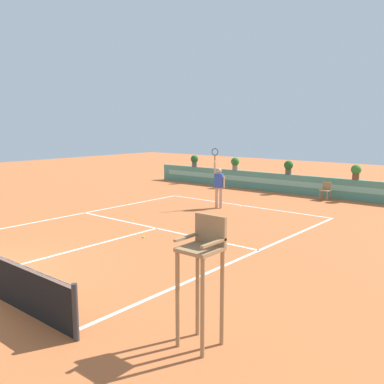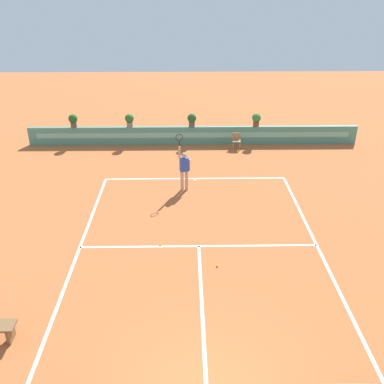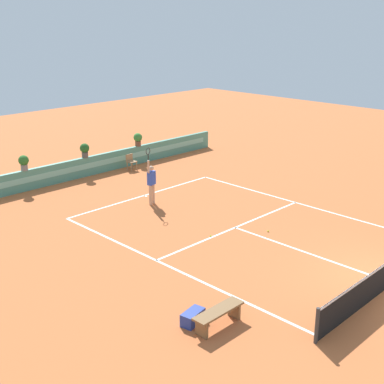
{
  "view_description": "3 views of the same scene",
  "coord_description": "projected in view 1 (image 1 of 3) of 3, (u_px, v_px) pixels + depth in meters",
  "views": [
    {
      "loc": [
        10.09,
        -3.82,
        3.57
      ],
      "look_at": [
        -0.2,
        8.58,
        1.0
      ],
      "focal_mm": 39.41,
      "sensor_mm": 36.0,
      "label": 1
    },
    {
      "loc": [
        -0.43,
        -5.9,
        8.42
      ],
      "look_at": [
        -0.2,
        8.58,
        1.0
      ],
      "focal_mm": 39.94,
      "sensor_mm": 36.0,
      "label": 2
    },
    {
      "loc": [
        -14.68,
        -5.81,
        7.83
      ],
      "look_at": [
        -0.2,
        8.58,
        1.0
      ],
      "focal_mm": 49.22,
      "sensor_mm": 36.0,
      "label": 3
    }
  ],
  "objects": [
    {
      "name": "back_wall_barrier",
      "position": [
        289.0,
        184.0,
        22.21
      ],
      "size": [
        18.0,
        0.21,
        1.0
      ],
      "color": "#4C8E7A",
      "rests_on": "ground"
    },
    {
      "name": "tennis_player",
      "position": [
        219.0,
        184.0,
        18.16
      ],
      "size": [
        0.61,
        0.3,
        2.58
      ],
      "color": "tan",
      "rests_on": "ground"
    },
    {
      "name": "tennis_ball_near_baseline",
      "position": [
        132.0,
        222.0,
        15.58
      ],
      "size": [
        0.07,
        0.07,
        0.07
      ],
      "primitive_type": "sphere",
      "color": "#CCE033",
      "rests_on": "ground"
    },
    {
      "name": "court_lines",
      "position": [
        163.0,
        227.0,
        14.94
      ],
      "size": [
        8.32,
        11.94,
        0.01
      ],
      "color": "white",
      "rests_on": "ground"
    },
    {
      "name": "umpire_chair",
      "position": [
        203.0,
        266.0,
        6.74
      ],
      "size": [
        0.6,
        0.6,
        2.14
      ],
      "color": "#99754C",
      "rests_on": "ground"
    },
    {
      "name": "ball_kid_chair",
      "position": [
        326.0,
        190.0,
        20.21
      ],
      "size": [
        0.44,
        0.44,
        0.85
      ],
      "color": "#99754C",
      "rests_on": "ground"
    },
    {
      "name": "tennis_ball_mid_court",
      "position": [
        143.0,
        237.0,
        13.44
      ],
      "size": [
        0.07,
        0.07,
        0.07
      ],
      "primitive_type": "sphere",
      "color": "#CCE033",
      "rests_on": "ground"
    },
    {
      "name": "potted_plant_centre",
      "position": [
        289.0,
        166.0,
        22.12
      ],
      "size": [
        0.48,
        0.48,
        0.72
      ],
      "color": "#514C47",
      "rests_on": "back_wall_barrier"
    },
    {
      "name": "potted_plant_right",
      "position": [
        356.0,
        171.0,
        19.91
      ],
      "size": [
        0.48,
        0.48,
        0.72
      ],
      "color": "brown",
      "rests_on": "back_wall_barrier"
    },
    {
      "name": "potted_plant_left",
      "position": [
        235.0,
        163.0,
        24.24
      ],
      "size": [
        0.48,
        0.48,
        0.72
      ],
      "color": "gray",
      "rests_on": "back_wall_barrier"
    },
    {
      "name": "potted_plant_far_left",
      "position": [
        194.0,
        160.0,
        26.15
      ],
      "size": [
        0.48,
        0.48,
        0.72
      ],
      "color": "#514C47",
      "rests_on": "back_wall_barrier"
    },
    {
      "name": "ground_plane",
      "position": [
        148.0,
        231.0,
        14.39
      ],
      "size": [
        60.0,
        60.0,
        0.0
      ],
      "primitive_type": "plane",
      "color": "#BC6033"
    }
  ]
}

